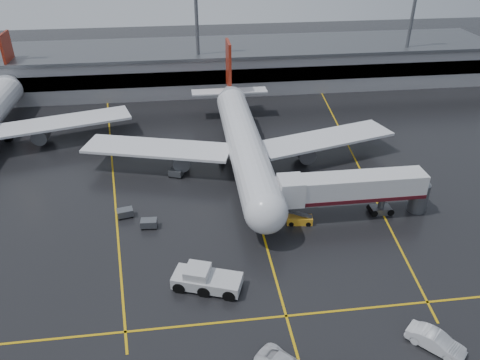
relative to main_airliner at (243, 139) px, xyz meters
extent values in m
plane|color=black|center=(0.00, -9.70, -4.21)|extent=(220.00, 220.00, 0.00)
cube|color=gold|center=(0.00, -9.70, -4.20)|extent=(0.25, 90.00, 0.02)
cube|color=gold|center=(0.00, -31.70, -4.20)|extent=(60.00, 0.25, 0.02)
cube|color=gold|center=(-20.00, 0.30, -4.20)|extent=(9.99, 69.35, 0.02)
cube|color=gold|center=(18.00, 0.30, -4.20)|extent=(7.57, 69.64, 0.02)
cube|color=gray|center=(0.00, 38.30, -0.21)|extent=(120.00, 18.00, 8.00)
cube|color=black|center=(0.00, 29.50, 0.29)|extent=(120.00, 0.40, 3.00)
cube|color=#595B60|center=(0.00, 38.30, 4.09)|extent=(122.00, 19.00, 0.60)
cylinder|color=#595B60|center=(-5.00, 32.30, 8.29)|extent=(0.70, 0.70, 25.00)
cylinder|color=#595B60|center=(40.00, 32.30, 8.29)|extent=(0.70, 0.70, 25.00)
cylinder|color=silver|center=(0.00, -1.70, -0.01)|extent=(5.20, 36.00, 5.20)
sphere|color=silver|center=(0.00, -19.70, -0.01)|extent=(5.20, 5.20, 5.20)
cone|color=silver|center=(0.00, 19.30, 0.59)|extent=(4.94, 8.00, 4.94)
cube|color=maroon|center=(0.00, 20.30, 5.49)|extent=(0.50, 5.50, 8.50)
cube|color=silver|center=(0.00, 19.30, 0.79)|extent=(14.00, 3.00, 0.25)
cube|color=silver|center=(-13.00, 0.30, -0.81)|extent=(22.80, 11.83, 0.40)
cube|color=silver|center=(13.00, 0.30, -0.81)|extent=(22.80, 11.83, 0.40)
cylinder|color=#595B60|center=(-9.50, -0.70, -2.21)|extent=(2.60, 4.50, 2.60)
cylinder|color=#595B60|center=(9.50, -0.70, -2.21)|extent=(2.60, 4.50, 2.60)
cylinder|color=#595B60|center=(0.00, -16.70, -3.21)|extent=(0.56, 0.56, 2.00)
cylinder|color=#595B60|center=(-3.20, 1.30, -3.21)|extent=(0.56, 0.56, 2.00)
cylinder|color=#595B60|center=(3.20, 1.30, -3.21)|extent=(0.56, 0.56, 2.00)
cylinder|color=black|center=(0.00, -16.70, -3.76)|extent=(0.40, 1.10, 1.10)
cylinder|color=black|center=(-3.20, 1.30, -3.66)|extent=(1.00, 1.40, 1.40)
cylinder|color=black|center=(3.20, 1.30, -3.66)|extent=(1.00, 1.40, 1.40)
cone|color=silver|center=(-42.00, 31.30, 0.59)|extent=(4.94, 8.00, 4.94)
cube|color=maroon|center=(-42.00, 32.30, 5.49)|extent=(0.50, 5.50, 8.50)
cube|color=silver|center=(-42.00, 31.30, 0.79)|extent=(14.00, 3.00, 0.25)
cube|color=silver|center=(-29.00, 12.30, -0.81)|extent=(22.80, 11.83, 0.40)
cylinder|color=#595B60|center=(-32.50, 11.30, -2.21)|extent=(2.60, 4.50, 2.60)
cylinder|color=#595B60|center=(-38.80, 13.30, -3.21)|extent=(0.56, 0.56, 2.00)
cylinder|color=black|center=(-38.80, 13.30, -3.66)|extent=(1.00, 1.40, 1.40)
cube|color=silver|center=(12.00, -15.70, 0.19)|extent=(18.00, 3.20, 3.00)
cube|color=#460E15|center=(12.00, -15.70, -1.11)|extent=(18.00, 3.30, 0.50)
cube|color=silver|center=(3.80, -15.70, 0.19)|extent=(3.00, 3.40, 3.30)
cylinder|color=#595B60|center=(16.00, -15.70, -2.71)|extent=(0.80, 0.80, 3.00)
cube|color=#595B60|center=(16.00, -15.70, -3.76)|extent=(2.60, 1.60, 0.90)
cylinder|color=#595B60|center=(21.00, -15.70, -2.21)|extent=(2.40, 2.40, 4.00)
cylinder|color=black|center=(14.90, -15.70, -3.76)|extent=(0.90, 1.80, 0.90)
cylinder|color=black|center=(17.10, -15.70, -3.76)|extent=(0.90, 1.80, 0.90)
cube|color=#BCBCBE|center=(-7.39, -26.69, -3.29)|extent=(7.70, 5.10, 1.23)
cube|color=#BCBCBE|center=(-8.35, -26.35, -2.27)|extent=(3.14, 3.14, 1.02)
cube|color=black|center=(-8.35, -26.35, -2.27)|extent=(2.82, 2.82, 0.92)
cylinder|color=black|center=(-9.89, -25.80, -3.65)|extent=(2.28, 3.34, 1.33)
cylinder|color=black|center=(-7.39, -26.69, -3.65)|extent=(2.28, 3.34, 1.33)
cylinder|color=black|center=(-4.88, -27.59, -3.65)|extent=(2.28, 3.34, 1.33)
cube|color=gold|center=(4.96, -16.62, -3.72)|extent=(3.37, 1.78, 0.98)
cube|color=#595B60|center=(4.96, -16.62, -2.78)|extent=(3.18, 1.24, 1.12)
cylinder|color=black|center=(3.90, -16.47, -3.94)|extent=(0.84, 1.59, 0.62)
cylinder|color=black|center=(6.01, -16.77, -3.94)|extent=(0.84, 1.59, 0.62)
imported|color=silver|center=(12.53, -37.16, -3.36)|extent=(4.82, 5.02, 1.70)
cube|color=#595B60|center=(-13.90, -15.09, -3.56)|extent=(2.07, 1.40, 0.90)
cylinder|color=black|center=(-14.72, -15.54, -4.03)|extent=(0.40, 0.20, 0.40)
cylinder|color=black|center=(-13.13, -15.63, -4.03)|extent=(0.40, 0.20, 0.40)
cylinder|color=black|center=(-14.67, -14.54, -4.03)|extent=(0.40, 0.20, 0.40)
cylinder|color=black|center=(-13.07, -14.63, -4.03)|extent=(0.40, 0.20, 0.40)
cube|color=#595B60|center=(-17.04, -12.34, -3.56)|extent=(2.23, 1.70, 0.90)
cylinder|color=black|center=(-17.72, -13.00, -4.03)|extent=(0.40, 0.20, 0.40)
cylinder|color=black|center=(-16.15, -12.66, -4.03)|extent=(0.40, 0.20, 0.40)
cylinder|color=black|center=(-17.93, -12.03, -4.03)|extent=(0.40, 0.20, 0.40)
cylinder|color=black|center=(-16.37, -11.68, -4.03)|extent=(0.40, 0.20, 0.40)
cube|color=#595B60|center=(-10.44, -2.67, -3.56)|extent=(2.35, 1.97, 0.90)
cylinder|color=black|center=(-11.37, -2.83, -4.03)|extent=(0.40, 0.20, 0.40)
cylinder|color=black|center=(-9.89, -3.44, -4.03)|extent=(0.40, 0.20, 0.40)
cylinder|color=black|center=(-10.98, -1.90, -4.03)|extent=(0.40, 0.20, 0.40)
cylinder|color=black|center=(-9.51, -2.51, -4.03)|extent=(0.40, 0.20, 0.40)
camera|label=1|loc=(-8.67, -63.48, 30.44)|focal=34.88mm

